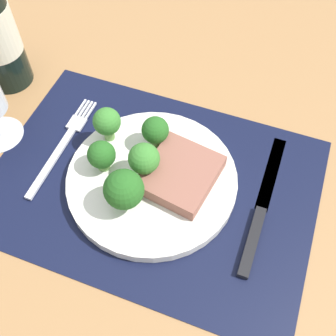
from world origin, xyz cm
name	(u,v)px	position (x,y,z in cm)	size (l,w,h in cm)	color
ground_plane	(153,189)	(0.00, 0.00, -1.50)	(140.00, 110.00, 3.00)	#996D42
placemat	(152,183)	(0.00, 0.00, 0.15)	(45.26, 32.34, 0.30)	black
plate	(152,180)	(0.00, 0.00, 1.10)	(23.59, 23.59, 1.60)	silver
steak	(180,174)	(3.75, 1.12, 2.96)	(9.03, 10.04, 2.11)	#8C5647
broccoli_back_left	(102,155)	(-6.82, -0.84, 4.71)	(3.86, 3.86, 4.88)	#5B8942
broccoli_center	(124,190)	(-1.51, -5.22, 5.72)	(5.17, 5.17, 6.48)	#5B8942
broccoli_near_fork	(145,158)	(-0.97, 0.21, 5.63)	(4.22, 4.22, 5.95)	#6B994C
broccoli_front_edge	(155,131)	(-1.50, 5.33, 5.09)	(3.85, 3.85, 5.26)	#6B994C
broccoli_near_steak	(107,122)	(-8.32, 4.20, 5.32)	(3.97, 3.97, 5.58)	#6B994C
fork	(63,145)	(-14.91, 1.42, 0.55)	(2.40, 19.20, 0.50)	silver
knife	(260,213)	(15.32, 0.53, 0.60)	(1.80, 23.00, 0.80)	black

